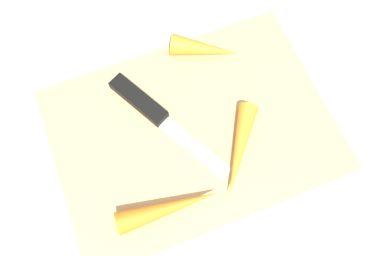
{
  "coord_description": "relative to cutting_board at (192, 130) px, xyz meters",
  "views": [
    {
      "loc": [
        0.07,
        0.19,
        0.51
      ],
      "look_at": [
        0.0,
        0.0,
        0.01
      ],
      "focal_mm": 38.41,
      "sensor_mm": 36.0,
      "label": 1
    }
  ],
  "objects": [
    {
      "name": "knife",
      "position": [
        0.05,
        -0.05,
        0.01
      ],
      "size": [
        0.11,
        0.19,
        0.01
      ],
      "rotation": [
        0.0,
        0.0,
        2.04
      ],
      "color": "#B7B7BC",
      "rests_on": "cutting_board"
    },
    {
      "name": "cutting_board",
      "position": [
        0.0,
        0.0,
        0.0
      ],
      "size": [
        0.36,
        0.26,
        0.01
      ],
      "primitive_type": "cube",
      "color": "tan",
      "rests_on": "ground_plane"
    },
    {
      "name": "carrot_longest",
      "position": [
        0.07,
        0.09,
        0.02
      ],
      "size": [
        0.13,
        0.04,
        0.03
      ],
      "primitive_type": "cone",
      "rotation": [
        0.0,
        1.57,
        3.06
      ],
      "color": "orange",
      "rests_on": "cutting_board"
    },
    {
      "name": "ground_plane",
      "position": [
        0.0,
        0.0,
        -0.01
      ],
      "size": [
        1.4,
        1.4,
        0.0
      ],
      "primitive_type": "plane",
      "color": "#ADA8A0"
    },
    {
      "name": "carrot_medium",
      "position": [
        -0.04,
        0.05,
        0.02
      ],
      "size": [
        0.09,
        0.11,
        0.03
      ],
      "primitive_type": "cone",
      "rotation": [
        0.0,
        1.57,
        0.95
      ],
      "color": "orange",
      "rests_on": "cutting_board"
    },
    {
      "name": "carrot_shortest",
      "position": [
        -0.06,
        -0.1,
        0.02
      ],
      "size": [
        0.1,
        0.08,
        0.03
      ],
      "primitive_type": "cone",
      "rotation": [
        0.0,
        1.57,
        2.6
      ],
      "color": "orange",
      "rests_on": "cutting_board"
    }
  ]
}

